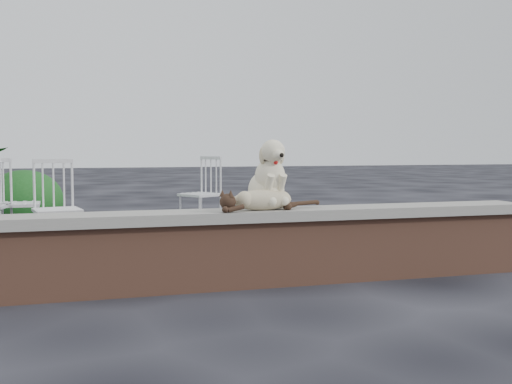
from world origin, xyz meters
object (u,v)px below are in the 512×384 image
object	(u,v)px
chair_d	(200,193)
dog	(266,173)
chair_a	(57,208)
chair_e	(19,203)
cat	(262,199)

from	to	relation	value
chair_d	dog	bearing A→B (deg)	-33.78
chair_a	chair_e	distance (m)	0.90
dog	chair_a	distance (m)	2.31
cat	chair_d	world-z (taller)	chair_d
dog	chair_a	world-z (taller)	dog
cat	chair_e	bearing A→B (deg)	117.62
cat	chair_a	xyz separation A→B (m)	(-1.50, 1.79, -0.20)
cat	chair_d	xyz separation A→B (m)	(0.23, 3.41, -0.20)
chair_e	cat	bearing A→B (deg)	-144.64
dog	cat	bearing A→B (deg)	-126.64
chair_d	chair_e	size ratio (longest dim) A/B	1.00
chair_e	chair_a	bearing A→B (deg)	-154.46
dog	chair_d	distance (m)	3.28
cat	chair_d	size ratio (longest dim) A/B	1.10
chair_a	chair_d	size ratio (longest dim) A/B	1.00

